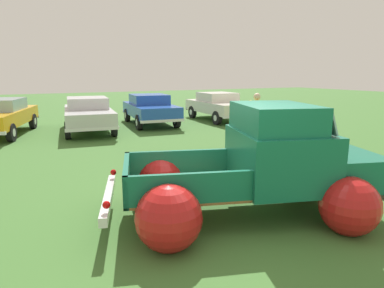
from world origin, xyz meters
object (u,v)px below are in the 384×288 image
object	(u,v)px
vintage_pickup_truck	(263,172)
show_car_0	(0,115)
show_car_1	(88,113)
spectator_0	(256,116)
show_car_3	(218,105)
show_car_2	(150,108)

from	to	relation	value
vintage_pickup_truck	show_car_0	size ratio (longest dim) A/B	0.99
vintage_pickup_truck	show_car_1	size ratio (longest dim) A/B	1.05
show_car_1	spectator_0	size ratio (longest dim) A/B	2.68
show_car_0	show_car_3	size ratio (longest dim) A/B	1.15
show_car_0	show_car_2	bearing A→B (deg)	105.49
show_car_1	show_car_0	bearing A→B (deg)	-95.94
vintage_pickup_truck	show_car_0	bearing A→B (deg)	129.65
show_car_0	spectator_0	size ratio (longest dim) A/B	2.83
show_car_2	show_car_3	bearing A→B (deg)	92.92
show_car_1	spectator_0	bearing A→B (deg)	46.84
show_car_2	spectator_0	size ratio (longest dim) A/B	2.52
show_car_0	spectator_0	bearing A→B (deg)	67.61
show_car_1	spectator_0	distance (m)	7.11
show_car_1	show_car_3	xyz separation A→B (m)	(6.72, 0.54, -0.00)
vintage_pickup_truck	show_car_1	world-z (taller)	vintage_pickup_truck
show_car_1	show_car_3	size ratio (longest dim) A/B	1.09
show_car_1	show_car_2	xyz separation A→B (m)	(3.01, 0.72, -0.00)
show_car_2	spectator_0	world-z (taller)	spectator_0
show_car_2	show_car_3	distance (m)	3.72
spectator_0	show_car_0	bearing A→B (deg)	-89.27
show_car_3	vintage_pickup_truck	bearing A→B (deg)	-25.93
show_car_3	spectator_0	bearing A→B (deg)	-18.04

